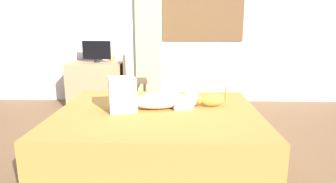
{
  "coord_description": "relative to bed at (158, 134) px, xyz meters",
  "views": [
    {
      "loc": [
        0.1,
        -2.84,
        1.34
      ],
      "look_at": [
        0.03,
        0.18,
        0.65
      ],
      "focal_mm": 31.19,
      "sensor_mm": 36.0,
      "label": 1
    }
  ],
  "objects": [
    {
      "name": "ground_plane",
      "position": [
        0.07,
        0.02,
        -0.25
      ],
      "size": [
        16.0,
        16.0,
        0.0
      ],
      "primitive_type": "plane",
      "color": "brown"
    },
    {
      "name": "back_wall_with_window",
      "position": [
        0.09,
        2.37,
        1.21
      ],
      "size": [
        6.4,
        0.14,
        2.9
      ],
      "color": "silver",
      "rests_on": "ground"
    },
    {
      "name": "bed",
      "position": [
        0.0,
        0.0,
        0.0
      ],
      "size": [
        2.07,
        1.75,
        0.5
      ],
      "color": "#997A56",
      "rests_on": "ground"
    },
    {
      "name": "person_lying",
      "position": [
        -0.07,
        0.05,
        0.37
      ],
      "size": [
        0.94,
        0.47,
        0.34
      ],
      "color": "silver",
      "rests_on": "bed"
    },
    {
      "name": "cat",
      "position": [
        0.55,
        0.16,
        0.32
      ],
      "size": [
        0.35,
        0.17,
        0.21
      ],
      "color": "#C67A2D",
      "rests_on": "bed"
    },
    {
      "name": "desk",
      "position": [
        -1.15,
        1.98,
        0.12
      ],
      "size": [
        0.9,
        0.56,
        0.74
      ],
      "color": "#997A56",
      "rests_on": "ground"
    },
    {
      "name": "tv_monitor",
      "position": [
        -1.12,
        1.98,
        0.67
      ],
      "size": [
        0.48,
        0.1,
        0.35
      ],
      "color": "black",
      "rests_on": "desk"
    },
    {
      "name": "cup",
      "position": [
        -0.91,
        2.17,
        0.53
      ],
      "size": [
        0.08,
        0.08,
        0.08
      ],
      "primitive_type": "cylinder",
      "color": "gold",
      "rests_on": "desk"
    },
    {
      "name": "chair_by_desk",
      "position": [
        -0.54,
        1.8,
        0.26
      ],
      "size": [
        0.44,
        0.44,
        0.86
      ],
      "color": "#4C3828",
      "rests_on": "ground"
    },
    {
      "name": "curtain_left",
      "position": [
        -0.29,
        2.26,
        0.92
      ],
      "size": [
        0.44,
        0.06,
        2.35
      ],
      "primitive_type": "cube",
      "color": "#ADCC75",
      "rests_on": "ground"
    }
  ]
}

